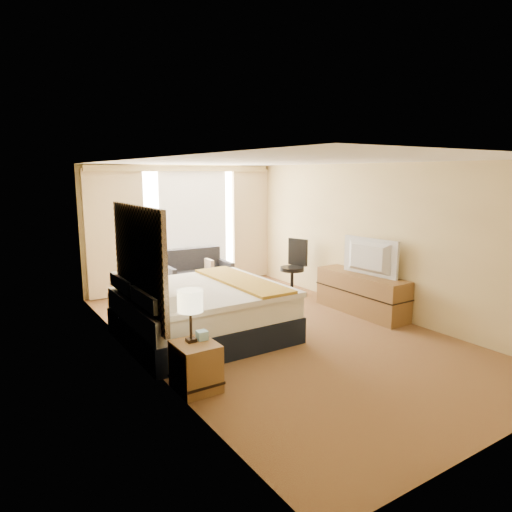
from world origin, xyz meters
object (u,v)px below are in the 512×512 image
bed (202,311)px  television (366,257)px  desk_chair (294,270)px  lamp_left (190,302)px  media_dresser (361,293)px  floor_lamp (141,237)px  loveseat (197,277)px  lamp_right (127,268)px  nightstand_right (127,311)px  nightstand_left (196,366)px

bed → television: size_ratio=2.05×
bed → desk_chair: bearing=24.8°
lamp_left → desk_chair: bearing=37.0°
media_dresser → floor_lamp: bearing=143.3°
bed → loveseat: size_ratio=1.63×
media_dresser → lamp_right: 4.01m
loveseat → desk_chair: 2.05m
loveseat → bed: bearing=-111.4°
lamp_right → television: 3.96m
bed → floor_lamp: size_ratio=1.23×
bed → loveseat: 2.88m
loveseat → television: size_ratio=1.26×
nightstand_right → television: size_ratio=0.50×
nightstand_left → lamp_right: bearing=89.0°
lamp_left → television: bearing=13.3°
media_dresser → bed: (-2.89, 0.41, 0.05)m
lamp_right → bed: bearing=-55.3°
media_dresser → desk_chair: size_ratio=1.60×
nightstand_right → lamp_right: size_ratio=1.05×
nightstand_left → television: (3.65, 0.93, 0.74)m
lamp_left → media_dresser: bearing=14.9°
media_dresser → television: television is taller
bed → nightstand_left: bearing=-118.9°
nightstand_right → desk_chair: 3.48m
loveseat → desk_chair: bearing=-40.7°
bed → lamp_right: bearing=124.7°
lamp_left → television: (3.67, 0.87, 0.00)m
nightstand_right → desk_chair: bearing=3.1°
nightstand_left → lamp_right: size_ratio=1.05×
desk_chair → floor_lamp: bearing=147.9°
media_dresser → nightstand_left: bearing=-164.2°
loveseat → floor_lamp: size_ratio=0.75×
lamp_right → desk_chair: bearing=2.0°
nightstand_left → bed: size_ratio=0.24×
nightstand_right → bed: 1.32m
desk_chair → lamp_left: (-3.49, -2.63, 0.52)m
floor_lamp → lamp_left: floor_lamp is taller
nightstand_right → desk_chair: size_ratio=0.49×
nightstand_left → lamp_left: size_ratio=0.91×
bed → lamp_left: bearing=-120.6°
media_dresser → desk_chair: desk_chair is taller
loveseat → lamp_left: 4.56m
bed → media_dresser: bearing=-8.1°
floor_lamp → lamp_right: (-0.53, -0.82, -0.36)m
nightstand_right → loveseat: bearing=38.7°
nightstand_left → television: television is taller
nightstand_right → lamp_left: bearing=-90.4°
nightstand_right → television: bearing=-23.3°
media_dresser → floor_lamp: (-3.13, 2.34, 0.96)m
lamp_left → nightstand_left: bearing=-72.9°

